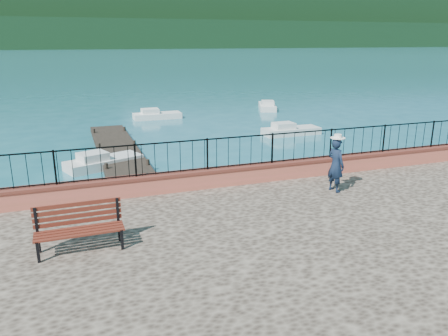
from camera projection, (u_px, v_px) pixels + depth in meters
ground at (265, 277)px, 10.80m from camera, size 2000.00×2000.00×0.00m
parapet at (217, 177)px, 13.72m from camera, size 28.00×0.46×0.58m
railing at (217, 154)px, 13.51m from camera, size 27.00×0.05×0.95m
dock at (122, 159)px, 20.95m from camera, size 2.00×16.00×0.30m
far_forest at (68, 34)px, 279.21m from camera, size 900.00×60.00×18.00m
foothills at (65, 17)px, 329.72m from camera, size 900.00×120.00×44.00m
companion_hill at (239, 44)px, 587.64m from camera, size 448.00×384.00×180.00m
park_bench at (80, 237)px, 9.51m from camera, size 1.88×0.63×1.04m
person at (336, 165)px, 13.12m from camera, size 0.52×0.67×1.65m
hat at (338, 136)px, 12.87m from camera, size 0.44×0.44×0.12m
boat_0 at (104, 159)px, 20.00m from camera, size 3.67×2.43×0.80m
boat_2 at (291, 128)px, 26.92m from camera, size 3.57×1.32×0.80m
boat_4 at (157, 113)px, 32.33m from camera, size 3.49×1.32×0.80m
boat_5 at (267, 104)px, 36.82m from camera, size 2.55×3.89×0.80m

